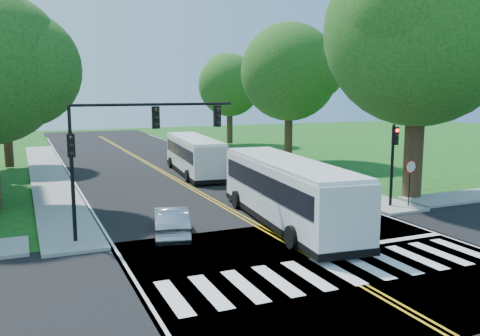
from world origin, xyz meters
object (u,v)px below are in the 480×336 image
hatchback (171,222)px  suv (283,179)px  dark_sedan (260,172)px  signal_nw (129,138)px  bus_lead (287,191)px  bus_follow (194,155)px  signal_ne (393,154)px

hatchback → suv: (9.74, 7.87, -0.05)m
dark_sedan → signal_nw: bearing=36.1°
bus_lead → dark_sedan: 11.24m
bus_follow → dark_sedan: bearing=127.2°
bus_lead → bus_follow: size_ratio=1.10×
signal_ne → dark_sedan: size_ratio=0.93×
bus_lead → signal_nw: bearing=0.7°
suv → bus_follow: bearing=-57.4°
bus_lead → dark_sedan: bearing=-103.6°
bus_lead → hatchback: (-5.67, 0.09, -0.95)m
signal_nw → bus_follow: (7.82, 15.09, -2.89)m
bus_follow → dark_sedan: (3.14, -5.14, -0.79)m
signal_ne → hatchback: bearing=-177.5°
hatchback → bus_lead: bearing=-167.8°
signal_ne → bus_lead: signal_ne is taller
bus_lead → signal_ne: bearing=-169.0°
bus_follow → suv: bus_follow is taller
signal_ne → hatchback: (-12.45, -0.55, -2.28)m
signal_ne → hatchback: size_ratio=1.07×
signal_nw → suv: size_ratio=1.60×
suv → dark_sedan: dark_sedan is taller
signal_ne → bus_lead: size_ratio=0.36×
bus_follow → dark_sedan: size_ratio=2.32×
bus_lead → hatchback: bearing=4.8°
signal_nw → bus_lead: bearing=-4.9°
signal_nw → bus_lead: 7.80m
signal_nw → dark_sedan: signal_nw is taller
bus_lead → dark_sedan: (3.69, 10.58, -0.93)m
suv → dark_sedan: bearing=-73.5°
signal_nw → signal_ne: (14.06, 0.01, -1.41)m
dark_sedan → signal_ne: bearing=101.2°
bus_lead → suv: (4.07, 7.96, -1.00)m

